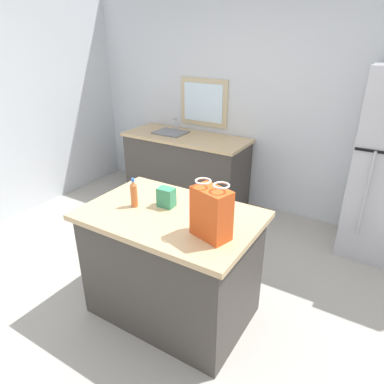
# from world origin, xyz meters

# --- Properties ---
(ground) EXTENTS (6.46, 6.46, 0.00)m
(ground) POSITION_xyz_m (0.00, 0.00, 0.00)
(ground) COLOR #ADA89E
(back_wall) EXTENTS (5.38, 0.13, 2.62)m
(back_wall) POSITION_xyz_m (-0.02, 2.22, 1.31)
(back_wall) COLOR silver
(back_wall) RESTS_ON ground
(kitchen_island) EXTENTS (1.28, 0.85, 0.91)m
(kitchen_island) POSITION_xyz_m (-0.05, -0.01, 0.46)
(kitchen_island) COLOR #423D38
(kitchen_island) RESTS_ON ground
(sink_counter) EXTENTS (1.63, 0.65, 1.08)m
(sink_counter) POSITION_xyz_m (-1.10, 1.83, 0.46)
(sink_counter) COLOR #423D38
(sink_counter) RESTS_ON ground
(shopping_bag) EXTENTS (0.28, 0.21, 0.38)m
(shopping_bag) POSITION_xyz_m (0.35, -0.13, 1.08)
(shopping_bag) COLOR #DB511E
(shopping_bag) RESTS_ON kitchen_island
(small_box) EXTENTS (0.13, 0.10, 0.15)m
(small_box) POSITION_xyz_m (-0.14, 0.07, 0.98)
(small_box) COLOR #388E66
(small_box) RESTS_ON kitchen_island
(bottle) EXTENTS (0.05, 0.05, 0.23)m
(bottle) POSITION_xyz_m (-0.34, -0.06, 1.01)
(bottle) COLOR #C66633
(bottle) RESTS_ON kitchen_island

